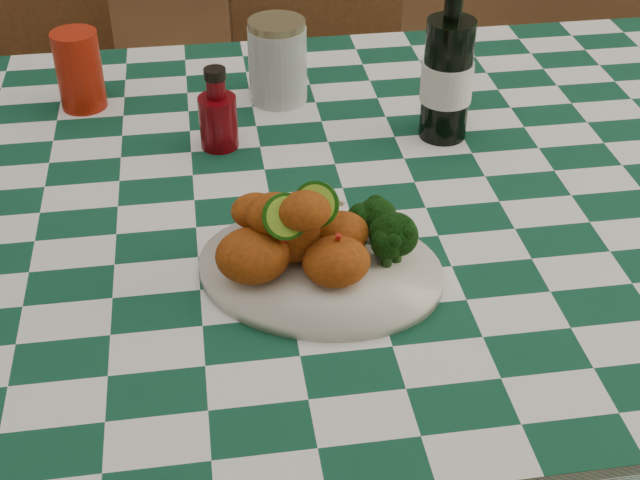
{
  "coord_description": "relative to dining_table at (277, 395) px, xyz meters",
  "views": [
    {
      "loc": [
        -0.08,
        -1.03,
        1.46
      ],
      "look_at": [
        0.04,
        -0.19,
        0.84
      ],
      "focal_mm": 50.0,
      "sensor_mm": 36.0,
      "label": 1
    }
  ],
  "objects": [
    {
      "name": "wooden_chair_right",
      "position": [
        0.21,
        0.67,
        0.03
      ],
      "size": [
        0.43,
        0.45,
        0.85
      ],
      "primitive_type": null,
      "rotation": [
        0.0,
        0.0,
        0.12
      ],
      "color": "#472814",
      "rests_on": "ground"
    },
    {
      "name": "fried_chicken_pile",
      "position": [
        0.02,
        -0.19,
        0.46
      ],
      "size": [
        0.17,
        0.12,
        0.11
      ],
      "primitive_type": null,
      "color": "#9F420F",
      "rests_on": "plate"
    },
    {
      "name": "red_tumbler",
      "position": [
        -0.27,
        0.3,
        0.46
      ],
      "size": [
        0.08,
        0.08,
        0.13
      ],
      "primitive_type": "cylinder",
      "rotation": [
        0.0,
        0.0,
        -0.08
      ],
      "color": "#A11A08",
      "rests_on": "dining_table"
    },
    {
      "name": "plate",
      "position": [
        0.04,
        -0.19,
        0.4
      ],
      "size": [
        0.36,
        0.32,
        0.02
      ],
      "primitive_type": null,
      "rotation": [
        0.0,
        0.0,
        -0.38
      ],
      "color": "silver",
      "rests_on": "dining_table"
    },
    {
      "name": "ketchup_bottle",
      "position": [
        -0.06,
        0.14,
        0.46
      ],
      "size": [
        0.07,
        0.07,
        0.12
      ],
      "primitive_type": null,
      "rotation": [
        0.0,
        0.0,
        -0.21
      ],
      "color": "#5A0409",
      "rests_on": "dining_table"
    },
    {
      "name": "dining_table",
      "position": [
        0.0,
        0.0,
        0.0
      ],
      "size": [
        1.66,
        1.06,
        0.79
      ],
      "primitive_type": null,
      "color": "#10412B",
      "rests_on": "ground"
    },
    {
      "name": "beer_bottle",
      "position": [
        0.28,
        0.12,
        0.52
      ],
      "size": [
        0.08,
        0.08,
        0.25
      ],
      "primitive_type": null,
      "rotation": [
        0.0,
        0.0,
        -0.09
      ],
      "color": "black",
      "rests_on": "dining_table"
    },
    {
      "name": "broccoli_side",
      "position": [
        0.12,
        -0.18,
        0.44
      ],
      "size": [
        0.08,
        0.08,
        0.06
      ],
      "primitive_type": null,
      "color": "black",
      "rests_on": "plate"
    },
    {
      "name": "mason_jar",
      "position": [
        0.04,
        0.28,
        0.46
      ],
      "size": [
        0.1,
        0.1,
        0.13
      ],
      "primitive_type": null,
      "rotation": [
        0.0,
        0.0,
        -0.15
      ],
      "color": "#B2BCBA",
      "rests_on": "dining_table"
    },
    {
      "name": "wooden_chair_left",
      "position": [
        -0.45,
        0.75,
        0.12
      ],
      "size": [
        0.57,
        0.59,
        1.03
      ],
      "primitive_type": null,
      "rotation": [
        0.0,
        0.0,
        0.24
      ],
      "color": "#472814",
      "rests_on": "ground"
    }
  ]
}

